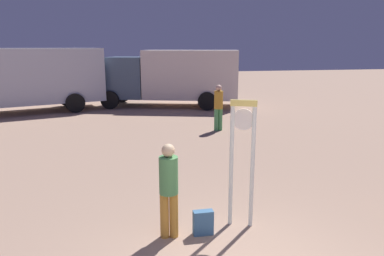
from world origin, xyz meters
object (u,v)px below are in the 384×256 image
person_distant (218,105)px  box_truck_near (176,76)px  backpack (203,223)px  box_truck_far (29,78)px  standing_clock (242,152)px  person_near_clock (169,186)px

person_distant → box_truck_near: box_truck_near is taller
backpack → box_truck_near: 13.28m
box_truck_near → box_truck_far: (-7.00, -0.31, 0.03)m
standing_clock → backpack: 1.35m
person_near_clock → box_truck_far: size_ratio=0.21×
person_near_clock → backpack: 0.88m
person_distant → box_truck_near: (-0.66, 5.84, 0.64)m
box_truck_near → box_truck_far: 7.01m
standing_clock → person_distant: (1.59, 7.07, -0.38)m
person_near_clock → box_truck_far: box_truck_far is taller
person_distant → box_truck_near: size_ratio=0.24×
box_truck_far → person_near_clock: bearing=-69.4°
standing_clock → box_truck_near: box_truck_near is taller
person_distant → box_truck_near: bearing=96.4°
standing_clock → box_truck_far: box_truck_far is taller
person_near_clock → box_truck_near: size_ratio=0.22×
backpack → box_truck_far: bearing=112.7°
person_distant → box_truck_far: box_truck_far is taller
backpack → person_distant: bearing=72.4°
box_truck_far → backpack: bearing=-67.3°
person_near_clock → backpack: bearing=-2.9°
person_distant → box_truck_far: bearing=144.2°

